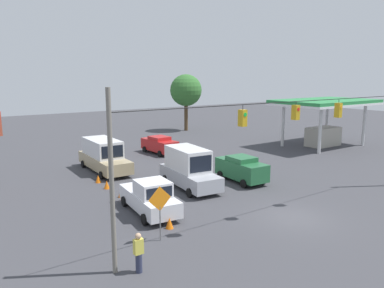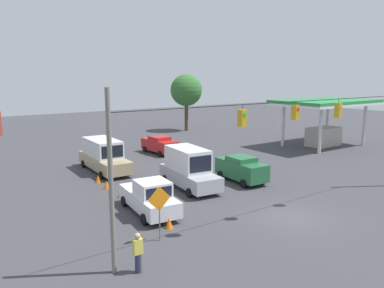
{
  "view_description": "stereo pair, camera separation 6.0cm",
  "coord_description": "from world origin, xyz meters",
  "px_view_note": "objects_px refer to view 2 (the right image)",
  "views": [
    {
      "loc": [
        16.75,
        13.68,
        8.22
      ],
      "look_at": [
        -1.16,
        -12.0,
        2.46
      ],
      "focal_mm": 35.0,
      "sensor_mm": 36.0,
      "label": 1
    },
    {
      "loc": [
        16.7,
        13.72,
        8.22
      ],
      "look_at": [
        -1.16,
        -12.0,
        2.46
      ],
      "focal_mm": 35.0,
      "sensor_mm": 36.0,
      "label": 2
    }
  ],
  "objects_px": {
    "box_truck_silver_withflow_mid": "(189,168)",
    "gas_station": "(325,112)",
    "traffic_cone_nearest": "(169,223)",
    "traffic_cone_farthest": "(98,179)",
    "sedan_green_crossing_near": "(241,168)",
    "pickup_truck_white_parked_shoulder": "(150,197)",
    "traffic_cone_second": "(153,211)",
    "sedan_red_oncoming_deep": "(160,144)",
    "overhead_signal_span": "(294,138)",
    "traffic_cone_fourth": "(121,193)",
    "tree_horizon_right": "(186,91)",
    "pedestrian": "(138,253)",
    "traffic_cone_third": "(134,201)",
    "work_zone_sign": "(159,203)",
    "box_truck_tan_withflow_far": "(104,155)",
    "traffic_cone_fifth": "(107,185)"
  },
  "relations": [
    {
      "from": "traffic_cone_third",
      "to": "gas_station",
      "type": "bearing_deg",
      "value": -167.71
    },
    {
      "from": "overhead_signal_span",
      "to": "traffic_cone_third",
      "type": "height_order",
      "value": "overhead_signal_span"
    },
    {
      "from": "traffic_cone_farthest",
      "to": "box_truck_silver_withflow_mid",
      "type": "bearing_deg",
      "value": 135.62
    },
    {
      "from": "sedan_red_oncoming_deep",
      "to": "pickup_truck_white_parked_shoulder",
      "type": "height_order",
      "value": "pickup_truck_white_parked_shoulder"
    },
    {
      "from": "traffic_cone_nearest",
      "to": "traffic_cone_fourth",
      "type": "relative_size",
      "value": 1.0
    },
    {
      "from": "gas_station",
      "to": "tree_horizon_right",
      "type": "height_order",
      "value": "tree_horizon_right"
    },
    {
      "from": "traffic_cone_farthest",
      "to": "gas_station",
      "type": "height_order",
      "value": "gas_station"
    },
    {
      "from": "traffic_cone_second",
      "to": "tree_horizon_right",
      "type": "bearing_deg",
      "value": -127.17
    },
    {
      "from": "gas_station",
      "to": "pedestrian",
      "type": "height_order",
      "value": "gas_station"
    },
    {
      "from": "sedan_green_crossing_near",
      "to": "pickup_truck_white_parked_shoulder",
      "type": "xyz_separation_m",
      "value": [
        9.19,
        1.96,
        -0.07
      ]
    },
    {
      "from": "overhead_signal_span",
      "to": "box_truck_tan_withflow_far",
      "type": "xyz_separation_m",
      "value": [
        4.92,
        -16.62,
        -3.32
      ]
    },
    {
      "from": "box_truck_tan_withflow_far",
      "to": "pedestrian",
      "type": "height_order",
      "value": "box_truck_tan_withflow_far"
    },
    {
      "from": "box_truck_tan_withflow_far",
      "to": "gas_station",
      "type": "distance_m",
      "value": 26.16
    },
    {
      "from": "traffic_cone_farthest",
      "to": "pedestrian",
      "type": "relative_size",
      "value": 0.35
    },
    {
      "from": "work_zone_sign",
      "to": "overhead_signal_span",
      "type": "bearing_deg",
      "value": 168.69
    },
    {
      "from": "traffic_cone_nearest",
      "to": "tree_horizon_right",
      "type": "bearing_deg",
      "value": -125.4
    },
    {
      "from": "overhead_signal_span",
      "to": "traffic_cone_nearest",
      "type": "xyz_separation_m",
      "value": [
        6.79,
        -2.63,
        -4.39
      ]
    },
    {
      "from": "sedan_red_oncoming_deep",
      "to": "traffic_cone_nearest",
      "type": "xyz_separation_m",
      "value": [
        9.58,
        17.66,
        -0.66
      ]
    },
    {
      "from": "traffic_cone_fourth",
      "to": "work_zone_sign",
      "type": "distance_m",
      "value": 7.75
    },
    {
      "from": "pickup_truck_white_parked_shoulder",
      "to": "tree_horizon_right",
      "type": "distance_m",
      "value": 34.9
    },
    {
      "from": "box_truck_silver_withflow_mid",
      "to": "traffic_cone_third",
      "type": "height_order",
      "value": "box_truck_silver_withflow_mid"
    },
    {
      "from": "sedan_green_crossing_near",
      "to": "box_truck_silver_withflow_mid",
      "type": "bearing_deg",
      "value": -13.95
    },
    {
      "from": "box_truck_silver_withflow_mid",
      "to": "traffic_cone_farthest",
      "type": "height_order",
      "value": "box_truck_silver_withflow_mid"
    },
    {
      "from": "traffic_cone_farthest",
      "to": "gas_station",
      "type": "distance_m",
      "value": 27.83
    },
    {
      "from": "box_truck_tan_withflow_far",
      "to": "tree_horizon_right",
      "type": "distance_m",
      "value": 25.66
    },
    {
      "from": "box_truck_silver_withflow_mid",
      "to": "traffic_cone_fourth",
      "type": "xyz_separation_m",
      "value": [
        5.11,
        -0.72,
        -1.15
      ]
    },
    {
      "from": "traffic_cone_farthest",
      "to": "overhead_signal_span",
      "type": "bearing_deg",
      "value": 116.73
    },
    {
      "from": "box_truck_silver_withflow_mid",
      "to": "gas_station",
      "type": "xyz_separation_m",
      "value": [
        -22.48,
        -4.71,
        2.51
      ]
    },
    {
      "from": "pedestrian",
      "to": "traffic_cone_third",
      "type": "bearing_deg",
      "value": -114.93
    },
    {
      "from": "pickup_truck_white_parked_shoulder",
      "to": "work_zone_sign",
      "type": "bearing_deg",
      "value": 68.83
    },
    {
      "from": "traffic_cone_third",
      "to": "tree_horizon_right",
      "type": "xyz_separation_m",
      "value": [
        -21.29,
        -25.63,
        5.69
      ]
    },
    {
      "from": "box_truck_silver_withflow_mid",
      "to": "gas_station",
      "type": "height_order",
      "value": "gas_station"
    },
    {
      "from": "overhead_signal_span",
      "to": "pickup_truck_white_parked_shoulder",
      "type": "height_order",
      "value": "overhead_signal_span"
    },
    {
      "from": "sedan_red_oncoming_deep",
      "to": "tree_horizon_right",
      "type": "xyz_separation_m",
      "value": [
        -11.77,
        -12.37,
        5.04
      ]
    },
    {
      "from": "traffic_cone_second",
      "to": "work_zone_sign",
      "type": "xyz_separation_m",
      "value": [
        1.32,
        3.11,
        1.68
      ]
    },
    {
      "from": "box_truck_silver_withflow_mid",
      "to": "pedestrian",
      "type": "xyz_separation_m",
      "value": [
        8.66,
        8.92,
        -0.56
      ]
    },
    {
      "from": "traffic_cone_third",
      "to": "traffic_cone_fifth",
      "type": "distance_m",
      "value": 4.44
    },
    {
      "from": "overhead_signal_span",
      "to": "box_truck_tan_withflow_far",
      "type": "relative_size",
      "value": 3.1
    },
    {
      "from": "traffic_cone_nearest",
      "to": "traffic_cone_farthest",
      "type": "xyz_separation_m",
      "value": [
        -0.07,
        -10.71,
        0.0
      ]
    },
    {
      "from": "traffic_cone_fourth",
      "to": "traffic_cone_farthest",
      "type": "bearing_deg",
      "value": -89.92
    },
    {
      "from": "tree_horizon_right",
      "to": "work_zone_sign",
      "type": "bearing_deg",
      "value": 54.06
    },
    {
      "from": "sedan_green_crossing_near",
      "to": "tree_horizon_right",
      "type": "distance_m",
      "value": 28.48
    },
    {
      "from": "traffic_cone_nearest",
      "to": "traffic_cone_fourth",
      "type": "distance_m",
      "value": 6.43
    },
    {
      "from": "traffic_cone_second",
      "to": "tree_horizon_right",
      "type": "height_order",
      "value": "tree_horizon_right"
    },
    {
      "from": "box_truck_silver_withflow_mid",
      "to": "traffic_cone_second",
      "type": "relative_size",
      "value": 10.1
    },
    {
      "from": "work_zone_sign",
      "to": "sedan_green_crossing_near",
      "type": "bearing_deg",
      "value": -151.86
    },
    {
      "from": "traffic_cone_second",
      "to": "traffic_cone_fourth",
      "type": "relative_size",
      "value": 1.0
    },
    {
      "from": "pedestrian",
      "to": "pickup_truck_white_parked_shoulder",
      "type": "bearing_deg",
      "value": -122.43
    },
    {
      "from": "traffic_cone_second",
      "to": "sedan_red_oncoming_deep",
      "type": "bearing_deg",
      "value": -121.18
    },
    {
      "from": "sedan_red_oncoming_deep",
      "to": "traffic_cone_nearest",
      "type": "distance_m",
      "value": 20.11
    }
  ]
}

